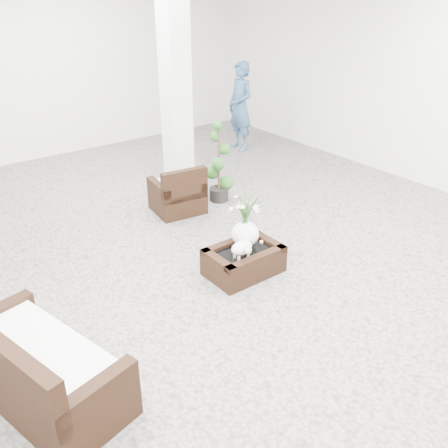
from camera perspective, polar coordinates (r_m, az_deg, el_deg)
ground at (r=6.35m, az=-0.55°, el=-4.68°), size 11.00×11.00×0.00m
column at (r=8.55m, az=-5.63°, el=16.12°), size 0.40×0.40×3.50m
coffee_table at (r=6.11m, az=2.28°, el=-4.36°), size 0.90×0.60×0.31m
sheep_figurine at (r=5.84m, az=2.04°, el=-2.94°), size 0.28×0.23×0.21m
planter_narcissus at (r=5.97m, az=2.51°, el=0.92°), size 0.44×0.44×0.80m
tealight at (r=6.21m, az=4.33°, el=-2.05°), size 0.04×0.04×0.03m
armchair at (r=7.67m, az=-5.45°, el=4.17°), size 0.80×0.78×0.77m
loveseat at (r=4.59m, az=-20.40°, el=-14.20°), size 1.14×1.74×0.86m
topiary at (r=7.91m, az=-0.60°, el=7.14°), size 0.35×0.35×1.31m
shopper at (r=10.44m, az=1.89°, el=13.38°), size 0.47×0.68×1.80m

